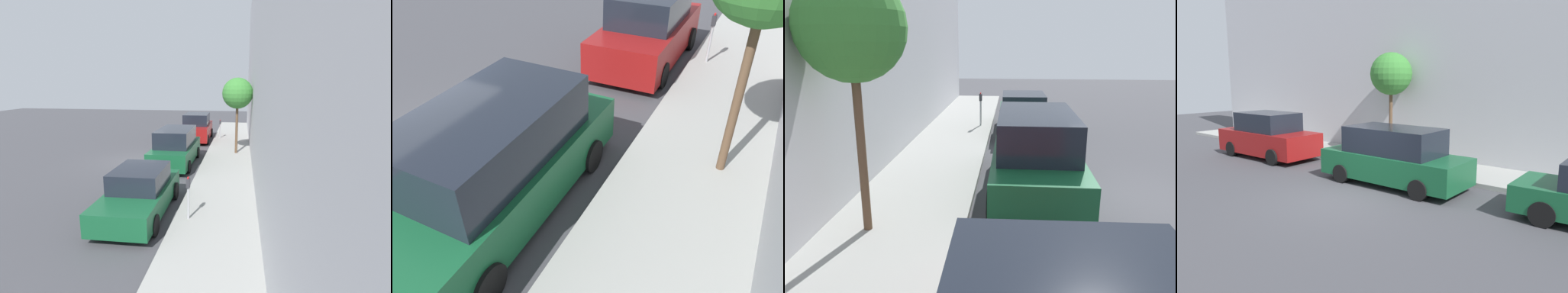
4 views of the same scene
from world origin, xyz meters
TOP-DOWN VIEW (x-y plane):
  - ground_plane at (0.00, 0.00)m, footprint 60.00×60.00m
  - sidewalk at (4.79, 0.00)m, footprint 2.58×32.00m
  - building_facade at (7.08, 0.00)m, footprint 2.00×32.00m
  - parked_sedan_nearest at (2.25, -6.44)m, footprint 1.92×4.53m
  - parked_minivan_second at (2.13, -0.22)m, footprint 2.02×4.91m
  - parked_suv_third at (2.24, 6.68)m, footprint 2.08×4.84m
  - parking_meter_near at (3.95, -6.94)m, footprint 0.11×0.15m
  - parking_meter_far at (3.95, 7.03)m, footprint 0.11×0.15m
  - street_tree at (5.24, 2.21)m, footprint 1.76×1.76m

SIDE VIEW (x-z plane):
  - ground_plane at x=0.00m, z-range 0.00..0.00m
  - sidewalk at x=4.79m, z-range 0.00..0.15m
  - parked_sedan_nearest at x=2.25m, z-range -0.04..1.50m
  - parked_minivan_second at x=2.13m, z-range -0.03..1.87m
  - parked_suv_third at x=2.24m, z-range -0.06..1.92m
  - parking_meter_near at x=3.95m, z-range 0.31..1.64m
  - parking_meter_far at x=3.95m, z-range 0.31..1.68m
  - street_tree at x=5.24m, z-range 1.43..5.80m
  - building_facade at x=7.08m, z-range 0.00..10.84m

